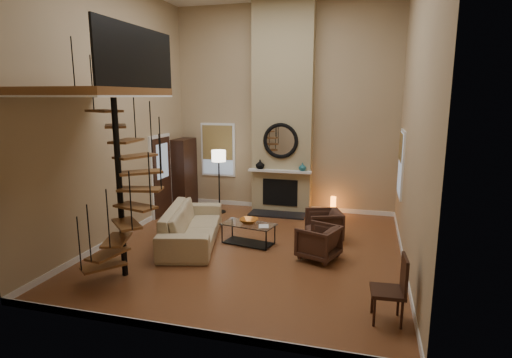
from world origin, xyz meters
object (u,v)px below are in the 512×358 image
(coffee_table, at_px, (248,231))
(armchair_near, at_px, (327,225))
(hutch, at_px, (184,173))
(armchair_far, at_px, (322,243))
(side_chair, at_px, (394,286))
(floor_lamp, at_px, (219,161))
(sofa, at_px, (192,225))
(accent_lamp, at_px, (333,206))

(coffee_table, bearing_deg, armchair_near, 21.97)
(hutch, relative_size, armchair_near, 2.68)
(armchair_far, distance_m, side_chair, 2.30)
(hutch, bearing_deg, floor_lamp, -16.94)
(sofa, xyz_separation_m, armchair_far, (2.81, -0.28, -0.04))
(accent_lamp, bearing_deg, armchair_far, -89.06)
(sofa, xyz_separation_m, floor_lamp, (-0.24, 2.36, 1.02))
(coffee_table, height_order, side_chair, side_chair)
(coffee_table, relative_size, accent_lamp, 2.36)
(armchair_near, bearing_deg, floor_lamp, -135.54)
(hutch, xyz_separation_m, armchair_far, (4.23, -3.00, -0.60))
(armchair_near, distance_m, side_chair, 3.32)
(sofa, height_order, side_chair, side_chair)
(accent_lamp, bearing_deg, floor_lamp, -170.31)
(floor_lamp, xyz_separation_m, side_chair, (4.27, -4.58, -0.89))
(coffee_table, distance_m, accent_lamp, 3.08)
(hutch, relative_size, floor_lamp, 1.16)
(sofa, bearing_deg, armchair_far, -110.23)
(sofa, height_order, floor_lamp, floor_lamp)
(hutch, relative_size, armchair_far, 2.76)
(hutch, xyz_separation_m, side_chair, (5.45, -4.94, -0.42))
(armchair_near, height_order, floor_lamp, floor_lamp)
(armchair_far, relative_size, side_chair, 0.73)
(sofa, relative_size, armchair_near, 3.55)
(side_chair, bearing_deg, accent_lamp, 103.97)
(armchair_near, height_order, side_chair, side_chair)
(armchair_far, height_order, floor_lamp, floor_lamp)
(accent_lamp, bearing_deg, sofa, -133.86)
(hutch, distance_m, sofa, 3.12)
(coffee_table, distance_m, floor_lamp, 2.83)
(hutch, height_order, accent_lamp, hutch)
(sofa, distance_m, floor_lamp, 2.58)
(armchair_far, height_order, coffee_table, armchair_far)
(hutch, distance_m, armchair_far, 5.22)
(hutch, distance_m, armchair_near, 4.65)
(sofa, bearing_deg, armchair_near, -87.63)
(armchair_near, relative_size, accent_lamp, 1.44)
(sofa, distance_m, accent_lamp, 3.99)
(floor_lamp, bearing_deg, sofa, -84.22)
(armchair_near, distance_m, floor_lamp, 3.55)
(armchair_near, distance_m, coffee_table, 1.72)
(hutch, bearing_deg, armchair_far, -35.31)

